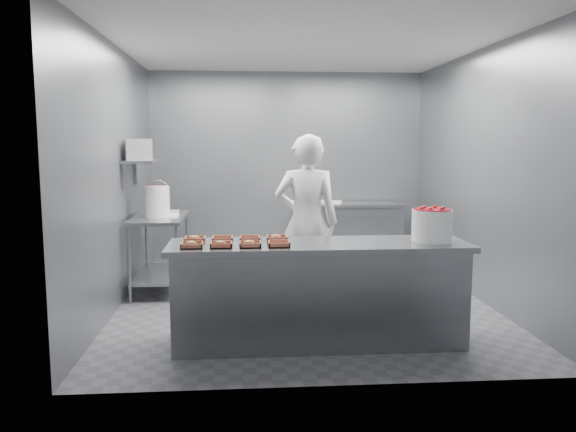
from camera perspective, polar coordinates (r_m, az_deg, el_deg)
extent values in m
plane|color=#4C4C51|center=(6.38, 1.48, -8.58)|extent=(4.50, 4.50, 0.00)
plane|color=white|center=(6.23, 1.57, 17.03)|extent=(4.50, 4.50, 0.00)
cube|color=slate|center=(8.39, -0.09, 4.94)|extent=(4.00, 0.04, 2.80)
cube|color=slate|center=(6.27, -17.03, 3.81)|extent=(0.04, 4.50, 2.80)
cube|color=slate|center=(6.66, 18.93, 3.93)|extent=(0.04, 4.50, 2.80)
cube|color=slate|center=(4.88, 3.15, -3.01)|extent=(2.60, 0.70, 0.05)
cube|color=slate|center=(4.98, 3.12, -8.11)|extent=(2.50, 0.64, 0.85)
cube|color=slate|center=(6.84, -12.92, -0.16)|extent=(0.60, 1.20, 0.04)
cube|color=slate|center=(6.96, -12.76, -5.73)|extent=(0.56, 1.15, 0.03)
cylinder|color=slate|center=(6.41, -15.84, -4.74)|extent=(0.04, 0.04, 0.88)
cylinder|color=slate|center=(6.33, -11.21, -4.75)|extent=(0.04, 0.04, 0.88)
cylinder|color=slate|center=(7.49, -14.17, -2.96)|extent=(0.04, 0.04, 0.88)
cylinder|color=slate|center=(7.42, -10.21, -2.95)|extent=(0.04, 0.04, 0.88)
cube|color=slate|center=(8.20, 6.39, 1.16)|extent=(1.50, 0.60, 0.05)
cube|color=slate|center=(8.26, 6.34, -1.95)|extent=(1.44, 0.55, 0.85)
cube|color=slate|center=(6.81, -14.50, 5.42)|extent=(0.35, 0.90, 0.03)
cube|color=tan|center=(4.71, -9.71, -2.92)|extent=(0.18, 0.18, 0.04)
cube|color=white|center=(4.72, -9.15, -3.00)|extent=(0.10, 0.06, 0.00)
ellipsoid|color=#A66929|center=(4.71, -9.84, -2.80)|extent=(0.10, 0.10, 0.05)
cube|color=tan|center=(4.69, -6.79, -2.90)|extent=(0.18, 0.18, 0.04)
cube|color=white|center=(4.71, -6.24, -2.98)|extent=(0.10, 0.06, 0.00)
ellipsoid|color=#A66929|center=(4.69, -6.92, -2.78)|extent=(0.10, 0.10, 0.05)
cube|color=tan|center=(4.69, -3.86, -2.87)|extent=(0.18, 0.18, 0.04)
cube|color=white|center=(4.71, -3.31, -2.95)|extent=(0.10, 0.06, 0.00)
ellipsoid|color=#A66929|center=(4.69, -3.98, -2.75)|extent=(0.10, 0.10, 0.05)
cube|color=tan|center=(4.70, -0.93, -2.84)|extent=(0.18, 0.18, 0.04)
cube|color=white|center=(4.72, -0.39, -2.92)|extent=(0.10, 0.06, 0.00)
cube|color=tan|center=(4.99, -9.42, -2.35)|extent=(0.18, 0.18, 0.04)
cube|color=white|center=(5.00, -8.89, -2.43)|extent=(0.10, 0.06, 0.00)
ellipsoid|color=#A66929|center=(4.99, -9.54, -2.23)|extent=(0.10, 0.10, 0.05)
cube|color=tan|center=(4.97, -6.66, -2.32)|extent=(0.18, 0.18, 0.04)
cube|color=white|center=(4.99, -6.14, -2.41)|extent=(0.10, 0.06, 0.00)
cube|color=tan|center=(4.97, -3.89, -2.30)|extent=(0.18, 0.18, 0.04)
cube|color=white|center=(4.98, -3.38, -2.38)|extent=(0.10, 0.06, 0.00)
cube|color=tan|center=(4.98, -1.13, -2.27)|extent=(0.18, 0.18, 0.04)
cube|color=white|center=(4.99, -0.62, -2.35)|extent=(0.10, 0.06, 0.00)
ellipsoid|color=#A66929|center=(4.97, -1.24, -2.16)|extent=(0.10, 0.10, 0.05)
imported|color=white|center=(5.94, 1.90, -0.64)|extent=(0.72, 0.51, 1.85)
cylinder|color=white|center=(5.07, 14.41, -0.94)|extent=(0.35, 0.35, 0.28)
cylinder|color=red|center=(5.06, 14.45, 0.51)|extent=(0.33, 0.33, 0.04)
cylinder|color=white|center=(6.72, -13.12, 1.41)|extent=(0.28, 0.28, 0.36)
cylinder|color=pink|center=(6.70, -13.17, 2.89)|extent=(0.26, 0.26, 0.02)
torus|color=slate|center=(6.71, -13.15, 2.32)|extent=(0.30, 0.01, 0.30)
cylinder|color=white|center=(6.81, -12.23, 0.09)|extent=(0.37, 0.37, 0.02)
cube|color=#CCB28C|center=(7.19, -11.61, 0.48)|extent=(0.17, 0.15, 0.02)
cube|color=gray|center=(6.60, -14.86, 6.53)|extent=(0.33, 0.37, 0.24)
cube|color=silver|center=(8.15, 4.41, 1.45)|extent=(0.34, 0.29, 0.04)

